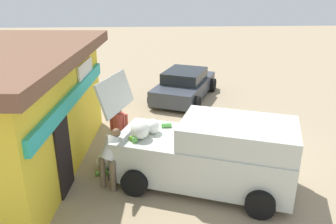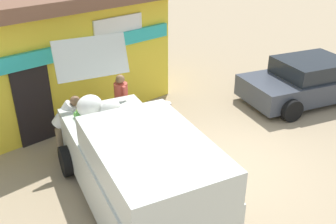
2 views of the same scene
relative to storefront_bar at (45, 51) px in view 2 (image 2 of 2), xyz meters
The scene contains 8 objects.
ground_plane 5.87m from the storefront_bar, 76.43° to the right, with size 60.00×60.00×0.00m, color #9E896B.
storefront_bar is the anchor object (origin of this frame).
delivery_van 5.24m from the storefront_bar, 103.34° to the right, with size 3.27×5.00×2.69m.
parked_sedan 7.77m from the storefront_bar, 41.59° to the right, with size 4.51×3.35×1.28m.
vendor_standing 2.81m from the storefront_bar, 80.46° to the right, with size 0.43×0.54×1.61m.
customer_bending 2.92m from the storefront_bar, 113.46° to the right, with size 0.71×0.66×1.51m.
unloaded_banana_pile 2.81m from the storefront_bar, 95.92° to the right, with size 0.86×0.86×0.46m.
paint_bucket 3.69m from the storefront_bar, 52.42° to the right, with size 0.31×0.31×0.32m, color silver.
Camera 2 is at (-6.26, -3.99, 4.93)m, focal length 40.76 mm.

